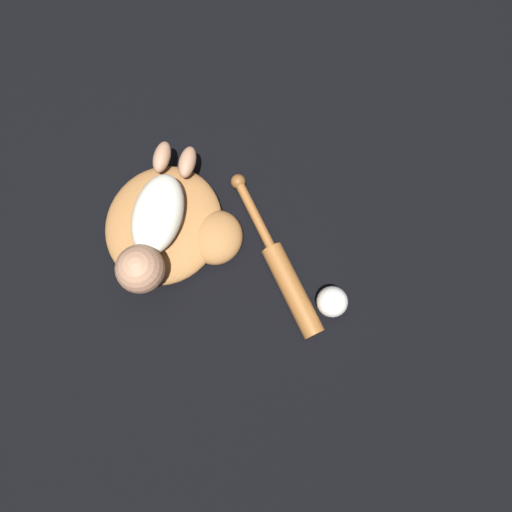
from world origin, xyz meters
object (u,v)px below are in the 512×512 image
baseball_glove (173,225)px  baseball (332,302)px  baby_figure (153,229)px  baseball_bat (284,272)px

baseball_glove → baseball: (0.21, 0.36, -0.00)m
baseball → baby_figure: bearing=-113.9°
baby_figure → baseball: 0.44m
baseball_glove → baseball: same height
baseball → baseball_glove: bearing=-119.8°
baby_figure → baseball_glove: bearing=135.7°
baseball_bat → baseball: bearing=53.5°
baby_figure → baseball_bat: bearing=71.6°
baby_figure → baseball: (0.17, 0.39, -0.08)m
baseball_glove → baseball_bat: 0.29m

